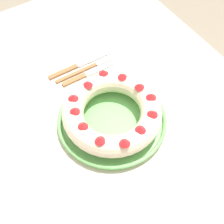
{
  "coord_description": "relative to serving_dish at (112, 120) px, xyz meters",
  "views": [
    {
      "loc": [
        0.42,
        -0.29,
        1.53
      ],
      "look_at": [
        -0.02,
        -0.02,
        0.8
      ],
      "focal_mm": 50.0,
      "sensor_mm": 36.0,
      "label": 1
    }
  ],
  "objects": [
    {
      "name": "serving_knife",
      "position": [
        -0.26,
        0.02,
        -0.01
      ],
      "size": [
        0.02,
        0.24,
        0.01
      ],
      "rotation": [
        0.0,
        0.0,
        -0.07
      ],
      "color": "#936038",
      "rests_on": "dining_table"
    },
    {
      "name": "fork",
      "position": [
        -0.23,
        0.05,
        -0.01
      ],
      "size": [
        0.02,
        0.21,
        0.01
      ],
      "rotation": [
        0.0,
        0.0,
        -0.03
      ],
      "color": "#936038",
      "rests_on": "dining_table"
    },
    {
      "name": "dining_table",
      "position": [
        0.02,
        0.02,
        -0.11
      ],
      "size": [
        1.39,
        0.92,
        0.75
      ],
      "color": "beige",
      "rests_on": "ground_plane"
    },
    {
      "name": "serving_dish",
      "position": [
        0.0,
        0.0,
        0.0
      ],
      "size": [
        0.33,
        0.33,
        0.02
      ],
      "color": "#6BB760",
      "rests_on": "dining_table"
    },
    {
      "name": "ground_plane",
      "position": [
        0.02,
        0.02,
        -0.76
      ],
      "size": [
        8.0,
        8.0,
        0.0
      ],
      "primitive_type": "plane",
      "color": "gray"
    },
    {
      "name": "bundt_cake",
      "position": [
        0.0,
        0.0,
        0.04
      ],
      "size": [
        0.29,
        0.29,
        0.07
      ],
      "color": "beige",
      "rests_on": "serving_dish"
    },
    {
      "name": "cake_knife",
      "position": [
        -0.21,
        0.02,
        -0.01
      ],
      "size": [
        0.02,
        0.19,
        0.01
      ],
      "rotation": [
        0.0,
        0.0,
        0.08
      ],
      "color": "#936038",
      "rests_on": "dining_table"
    }
  ]
}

